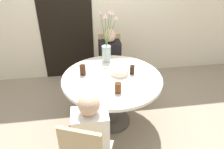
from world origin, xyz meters
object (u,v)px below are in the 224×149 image
at_px(birthday_cake, 120,72).
at_px(drink_glass_2, 83,70).
at_px(drink_glass_1, 118,88).
at_px(drink_glass_0, 132,70).
at_px(flower_vase, 107,48).
at_px(side_plate, 116,66).
at_px(chair_far_back, 109,57).
at_px(person_boy, 91,142).
at_px(person_woman, 110,62).

height_order(birthday_cake, drink_glass_2, drink_glass_2).
bearing_deg(drink_glass_1, drink_glass_0, 56.80).
xyz_separation_m(birthday_cake, flower_vase, (-0.12, 0.40, 0.16)).
relative_size(flower_vase, drink_glass_2, 5.68).
bearing_deg(side_plate, drink_glass_2, -161.09).
xyz_separation_m(birthday_cake, drink_glass_2, (-0.47, 0.07, 0.02)).
distance_m(birthday_cake, drink_glass_0, 0.16).
bearing_deg(birthday_cake, drink_glass_0, -2.38).
height_order(chair_far_back, drink_glass_1, chair_far_back).
distance_m(chair_far_back, person_boy, 1.86).
xyz_separation_m(chair_far_back, drink_glass_0, (0.17, -0.96, 0.28)).
height_order(side_plate, drink_glass_0, drink_glass_0).
bearing_deg(person_woman, side_plate, -88.50).
bearing_deg(drink_glass_0, flower_vase, 123.99).
xyz_separation_m(birthday_cake, person_woman, (-0.02, 0.80, -0.27)).
relative_size(birthday_cake, drink_glass_0, 1.82).
height_order(drink_glass_2, person_woman, person_woman).
bearing_deg(chair_far_back, drink_glass_2, -111.65).
bearing_deg(side_plate, person_woman, 91.50).
bearing_deg(flower_vase, person_woman, 76.77).
xyz_separation_m(chair_far_back, birthday_cake, (0.01, -0.96, 0.27)).
bearing_deg(person_woman, drink_glass_1, -93.28).
distance_m(birthday_cake, side_plate, 0.23).
xyz_separation_m(flower_vase, person_woman, (0.09, 0.40, -0.44)).
xyz_separation_m(drink_glass_2, person_woman, (0.45, 0.73, -0.30)).
height_order(drink_glass_1, person_boy, person_boy).
height_order(chair_far_back, drink_glass_2, chair_far_back).
bearing_deg(person_woman, chair_far_back, 84.15).
distance_m(drink_glass_0, person_woman, 0.88).
distance_m(birthday_cake, drink_glass_1, 0.40).
relative_size(flower_vase, drink_glass_1, 6.20).
distance_m(chair_far_back, person_woman, 0.16).
distance_m(chair_far_back, birthday_cake, 0.99).
bearing_deg(birthday_cake, drink_glass_2, 171.91).
relative_size(chair_far_back, person_woman, 0.85).
relative_size(side_plate, drink_glass_0, 1.73).
bearing_deg(chair_far_back, side_plate, -84.25).
height_order(chair_far_back, side_plate, chair_far_back).
bearing_deg(drink_glass_1, side_plate, 82.29).
xyz_separation_m(side_plate, person_boy, (-0.42, -1.08, -0.24)).
bearing_deg(drink_glass_1, chair_far_back, 86.41).
height_order(birthday_cake, flower_vase, flower_vase).
height_order(drink_glass_0, drink_glass_1, drink_glass_1).
xyz_separation_m(drink_glass_1, person_boy, (-0.34, -0.47, -0.29)).
relative_size(flower_vase, side_plate, 3.69).
relative_size(drink_glass_0, person_woman, 0.11).
bearing_deg(chair_far_back, person_woman, -90.00).
bearing_deg(person_boy, person_woman, 76.07).
distance_m(chair_far_back, flower_vase, 0.71).
bearing_deg(flower_vase, drink_glass_0, -56.01).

